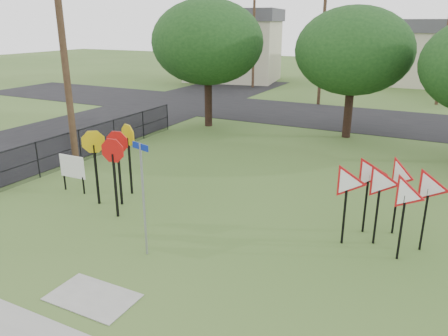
{
  "coord_description": "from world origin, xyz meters",
  "views": [
    {
      "loc": [
        6.51,
        -8.61,
        5.98
      ],
      "look_at": [
        0.62,
        3.0,
        1.6
      ],
      "focal_mm": 35.0,
      "sensor_mm": 36.0,
      "label": 1
    }
  ],
  "objects_px": {
    "stop_sign_cluster": "(114,150)",
    "yield_sign_cluster": "(388,186)",
    "street_name_sign": "(143,193)",
    "info_board": "(72,168)"
  },
  "relations": [
    {
      "from": "yield_sign_cluster",
      "to": "info_board",
      "type": "height_order",
      "value": "yield_sign_cluster"
    },
    {
      "from": "yield_sign_cluster",
      "to": "info_board",
      "type": "xyz_separation_m",
      "value": [
        -10.69,
        -1.0,
        -0.82
      ]
    },
    {
      "from": "stop_sign_cluster",
      "to": "info_board",
      "type": "relative_size",
      "value": 1.87
    },
    {
      "from": "stop_sign_cluster",
      "to": "yield_sign_cluster",
      "type": "relative_size",
      "value": 0.86
    },
    {
      "from": "info_board",
      "to": "street_name_sign",
      "type": "bearing_deg",
      "value": -26.14
    },
    {
      "from": "stop_sign_cluster",
      "to": "yield_sign_cluster",
      "type": "xyz_separation_m",
      "value": [
        8.5,
        1.18,
        -0.18
      ]
    },
    {
      "from": "yield_sign_cluster",
      "to": "stop_sign_cluster",
      "type": "bearing_deg",
      "value": -172.08
    },
    {
      "from": "yield_sign_cluster",
      "to": "info_board",
      "type": "bearing_deg",
      "value": -174.68
    },
    {
      "from": "street_name_sign",
      "to": "yield_sign_cluster",
      "type": "xyz_separation_m",
      "value": [
        5.56,
        3.51,
        -0.03
      ]
    },
    {
      "from": "stop_sign_cluster",
      "to": "info_board",
      "type": "xyz_separation_m",
      "value": [
        -2.18,
        0.19,
        -0.99
      ]
    }
  ]
}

